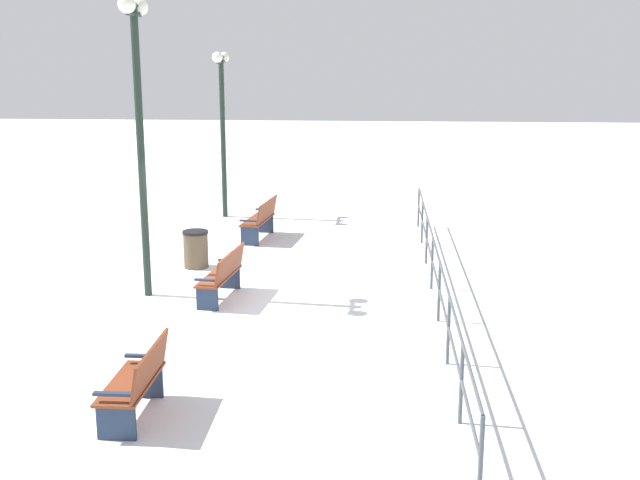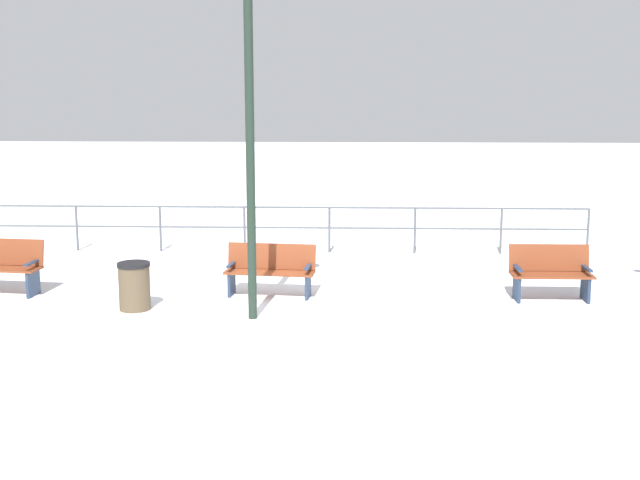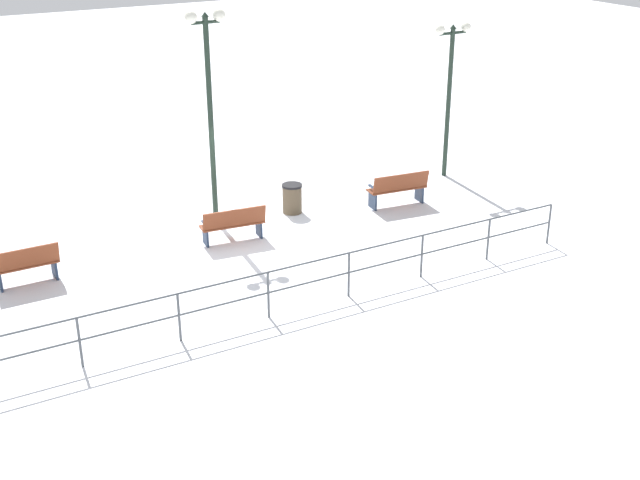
{
  "view_description": "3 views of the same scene",
  "coord_description": "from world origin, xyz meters",
  "px_view_note": "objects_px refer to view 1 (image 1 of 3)",
  "views": [
    {
      "loc": [
        -2.81,
        13.31,
        4.27
      ],
      "look_at": [
        -1.73,
        -0.56,
        0.99
      ],
      "focal_mm": 43.91,
      "sensor_mm": 36.0,
      "label": 1
    },
    {
      "loc": [
        13.66,
        1.39,
        3.55
      ],
      "look_at": [
        -2.46,
        0.77,
        0.53
      ],
      "focal_mm": 45.87,
      "sensor_mm": 36.0,
      "label": 2
    },
    {
      "loc": [
        -16.88,
        7.13,
        8.0
      ],
      "look_at": [
        -2.88,
        -0.77,
        0.96
      ],
      "focal_mm": 46.34,
      "sensor_mm": 36.0,
      "label": 3
    }
  ],
  "objects_px": {
    "bench_nearest": "(261,219)",
    "bench_second": "(223,274)",
    "lamppost_near": "(222,107)",
    "lamppost_middle": "(138,97)",
    "bench_third": "(137,382)",
    "trash_bin": "(196,249)"
  },
  "relations": [
    {
      "from": "lamppost_near",
      "to": "trash_bin",
      "type": "xyz_separation_m",
      "value": [
        -0.43,
        5.27,
        -2.57
      ]
    },
    {
      "from": "bench_nearest",
      "to": "bench_second",
      "type": "height_order",
      "value": "bench_nearest"
    },
    {
      "from": "lamppost_near",
      "to": "bench_third",
      "type": "bearing_deg",
      "value": 96.29
    },
    {
      "from": "bench_nearest",
      "to": "bench_third",
      "type": "relative_size",
      "value": 1.22
    },
    {
      "from": "bench_second",
      "to": "lamppost_middle",
      "type": "height_order",
      "value": "lamppost_middle"
    },
    {
      "from": "bench_third",
      "to": "trash_bin",
      "type": "distance_m",
      "value": 6.94
    },
    {
      "from": "bench_nearest",
      "to": "lamppost_near",
      "type": "relative_size",
      "value": 0.38
    },
    {
      "from": "bench_second",
      "to": "bench_third",
      "type": "distance_m",
      "value": 4.77
    },
    {
      "from": "bench_third",
      "to": "lamppost_near",
      "type": "bearing_deg",
      "value": -84.09
    },
    {
      "from": "lamppost_near",
      "to": "lamppost_middle",
      "type": "distance_m",
      "value": 7.27
    },
    {
      "from": "bench_second",
      "to": "lamppost_middle",
      "type": "bearing_deg",
      "value": 0.46
    },
    {
      "from": "bench_nearest",
      "to": "trash_bin",
      "type": "relative_size",
      "value": 2.13
    },
    {
      "from": "bench_second",
      "to": "trash_bin",
      "type": "height_order",
      "value": "bench_second"
    },
    {
      "from": "bench_nearest",
      "to": "bench_second",
      "type": "bearing_deg",
      "value": 96.72
    },
    {
      "from": "bench_nearest",
      "to": "trash_bin",
      "type": "height_order",
      "value": "bench_nearest"
    },
    {
      "from": "bench_nearest",
      "to": "lamppost_middle",
      "type": "bearing_deg",
      "value": 79.59
    },
    {
      "from": "trash_bin",
      "to": "bench_third",
      "type": "bearing_deg",
      "value": 97.49
    },
    {
      "from": "bench_second",
      "to": "lamppost_near",
      "type": "distance_m",
      "value": 7.92
    },
    {
      "from": "bench_second",
      "to": "lamppost_near",
      "type": "xyz_separation_m",
      "value": [
        1.43,
        -7.38,
        2.5
      ]
    },
    {
      "from": "bench_nearest",
      "to": "bench_second",
      "type": "distance_m",
      "value": 4.78
    },
    {
      "from": "bench_third",
      "to": "lamppost_near",
      "type": "relative_size",
      "value": 0.31
    },
    {
      "from": "bench_nearest",
      "to": "lamppost_near",
      "type": "height_order",
      "value": "lamppost_near"
    }
  ]
}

